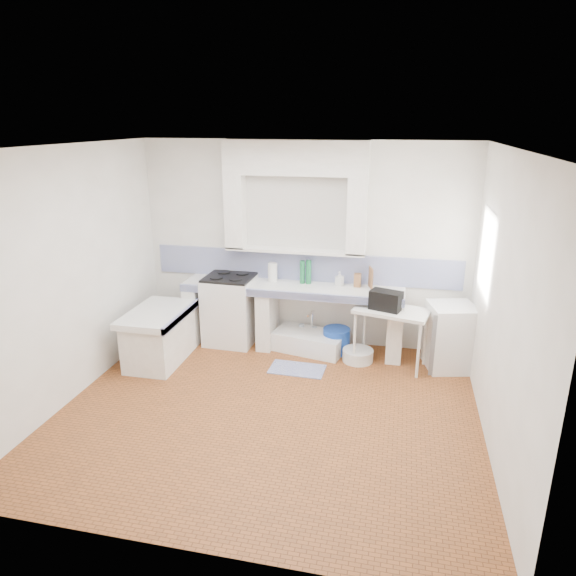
% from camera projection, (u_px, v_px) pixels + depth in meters
% --- Properties ---
extents(floor, '(4.50, 4.50, 0.00)m').
position_uv_depth(floor, '(268.00, 411.00, 5.67)').
color(floor, brown).
rests_on(floor, ground).
extents(ceiling, '(4.50, 4.50, 0.00)m').
position_uv_depth(ceiling, '(265.00, 147.00, 4.79)').
color(ceiling, white).
rests_on(ceiling, ground).
extents(wall_back, '(4.50, 0.00, 4.50)m').
position_uv_depth(wall_back, '(304.00, 245.00, 7.09)').
color(wall_back, white).
rests_on(wall_back, ground).
extents(wall_front, '(4.50, 0.00, 4.50)m').
position_uv_depth(wall_front, '(189.00, 384.00, 3.37)').
color(wall_front, white).
rests_on(wall_front, ground).
extents(wall_left, '(0.00, 4.50, 4.50)m').
position_uv_depth(wall_left, '(69.00, 276.00, 5.69)').
color(wall_left, white).
rests_on(wall_left, ground).
extents(wall_right, '(0.00, 4.50, 4.50)m').
position_uv_depth(wall_right, '(502.00, 306.00, 4.77)').
color(wall_right, white).
rests_on(wall_right, ground).
extents(alcove_mass, '(1.90, 0.25, 0.45)m').
position_uv_depth(alcove_mass, '(295.00, 158.00, 6.63)').
color(alcove_mass, white).
rests_on(alcove_mass, ground).
extents(window_frame, '(0.35, 0.86, 1.06)m').
position_uv_depth(window_frame, '(503.00, 255.00, 5.78)').
color(window_frame, '#331F10').
rests_on(window_frame, ground).
extents(lace_valance, '(0.01, 0.84, 0.24)m').
position_uv_depth(lace_valance, '(493.00, 221.00, 5.70)').
color(lace_valance, white).
rests_on(lace_valance, ground).
extents(counter_slab, '(3.00, 0.60, 0.08)m').
position_uv_depth(counter_slab, '(292.00, 289.00, 7.00)').
color(counter_slab, white).
rests_on(counter_slab, ground).
extents(counter_lip, '(3.00, 0.04, 0.10)m').
position_uv_depth(counter_lip, '(287.00, 295.00, 6.74)').
color(counter_lip, navy).
rests_on(counter_lip, ground).
extents(counter_pier_left, '(0.20, 0.55, 0.82)m').
position_uv_depth(counter_pier_left, '(197.00, 312.00, 7.42)').
color(counter_pier_left, white).
rests_on(counter_pier_left, ground).
extents(counter_pier_mid, '(0.20, 0.55, 0.82)m').
position_uv_depth(counter_pier_mid, '(267.00, 318.00, 7.21)').
color(counter_pier_mid, white).
rests_on(counter_pier_mid, ground).
extents(counter_pier_right, '(0.20, 0.55, 0.82)m').
position_uv_depth(counter_pier_right, '(395.00, 328.00, 6.85)').
color(counter_pier_right, white).
rests_on(counter_pier_right, ground).
extents(peninsula_top, '(0.70, 1.10, 0.08)m').
position_uv_depth(peninsula_top, '(158.00, 314.00, 6.64)').
color(peninsula_top, white).
rests_on(peninsula_top, ground).
extents(peninsula_base, '(0.60, 1.00, 0.62)m').
position_uv_depth(peninsula_base, '(160.00, 339.00, 6.75)').
color(peninsula_base, white).
rests_on(peninsula_base, ground).
extents(peninsula_lip, '(0.04, 1.10, 0.10)m').
position_uv_depth(peninsula_lip, '(181.00, 316.00, 6.58)').
color(peninsula_lip, navy).
rests_on(peninsula_lip, ground).
extents(backsplash, '(4.27, 0.03, 0.40)m').
position_uv_depth(backsplash, '(303.00, 266.00, 7.17)').
color(backsplash, navy).
rests_on(backsplash, ground).
extents(stove, '(0.69, 0.67, 0.95)m').
position_uv_depth(stove, '(231.00, 310.00, 7.30)').
color(stove, white).
rests_on(stove, ground).
extents(sink, '(1.05, 0.72, 0.23)m').
position_uv_depth(sink, '(309.00, 342.00, 7.14)').
color(sink, white).
rests_on(sink, ground).
extents(side_table, '(1.01, 0.71, 0.04)m').
position_uv_depth(side_table, '(390.00, 337.00, 6.62)').
color(side_table, white).
rests_on(side_table, ground).
extents(fridge, '(0.66, 0.66, 0.84)m').
position_uv_depth(fridge, '(450.00, 337.00, 6.54)').
color(fridge, white).
rests_on(fridge, ground).
extents(bucket_red, '(0.36, 0.36, 0.26)m').
position_uv_depth(bucket_red, '(295.00, 338.00, 7.23)').
color(bucket_red, red).
rests_on(bucket_red, ground).
extents(bucket_orange, '(0.32, 0.32, 0.24)m').
position_uv_depth(bucket_orange, '(306.00, 343.00, 7.08)').
color(bucket_orange, '#C05524').
rests_on(bucket_orange, ground).
extents(bucket_blue, '(0.48, 0.48, 0.34)m').
position_uv_depth(bucket_blue, '(336.00, 340.00, 7.05)').
color(bucket_blue, '#1642B3').
rests_on(bucket_blue, ground).
extents(basin_white, '(0.44, 0.44, 0.16)m').
position_uv_depth(basin_white, '(358.00, 355.00, 6.82)').
color(basin_white, white).
rests_on(basin_white, ground).
extents(water_bottle_a, '(0.09, 0.09, 0.29)m').
position_uv_depth(water_bottle_a, '(301.00, 334.00, 7.34)').
color(water_bottle_a, silver).
rests_on(water_bottle_a, ground).
extents(water_bottle_b, '(0.09, 0.09, 0.27)m').
position_uv_depth(water_bottle_b, '(314.00, 336.00, 7.30)').
color(water_bottle_b, silver).
rests_on(water_bottle_b, ground).
extents(black_bag, '(0.43, 0.33, 0.24)m').
position_uv_depth(black_bag, '(386.00, 300.00, 6.47)').
color(black_bag, black).
rests_on(black_bag, side_table).
extents(green_bottle_a, '(0.07, 0.07, 0.32)m').
position_uv_depth(green_bottle_a, '(302.00, 272.00, 7.05)').
color(green_bottle_a, '#1B6F3D').
rests_on(green_bottle_a, counter_slab).
extents(green_bottle_b, '(0.08, 0.08, 0.33)m').
position_uv_depth(green_bottle_b, '(308.00, 272.00, 7.03)').
color(green_bottle_b, '#1B6F3D').
rests_on(green_bottle_b, counter_slab).
extents(knife_block, '(0.09, 0.08, 0.19)m').
position_uv_depth(knife_block, '(357.00, 280.00, 6.92)').
color(knife_block, '#9A663D').
rests_on(knife_block, counter_slab).
extents(cutting_board, '(0.07, 0.20, 0.28)m').
position_uv_depth(cutting_board, '(371.00, 278.00, 6.87)').
color(cutting_board, '#9A663D').
rests_on(cutting_board, counter_slab).
extents(paper_towel, '(0.16, 0.16, 0.26)m').
position_uv_depth(paper_towel, '(273.00, 272.00, 7.15)').
color(paper_towel, white).
rests_on(paper_towel, counter_slab).
extents(soap_bottle, '(0.12, 0.12, 0.20)m').
position_uv_depth(soap_bottle, '(340.00, 279.00, 6.96)').
color(soap_bottle, white).
rests_on(soap_bottle, counter_slab).
extents(rug, '(0.71, 0.42, 0.01)m').
position_uv_depth(rug, '(297.00, 369.00, 6.60)').
color(rug, navy).
rests_on(rug, ground).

